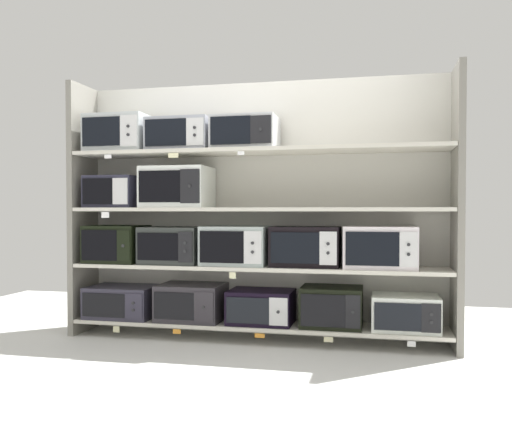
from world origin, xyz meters
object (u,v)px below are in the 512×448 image
(microwave_13, at_px, (181,135))
(microwave_14, at_px, (245,133))
(microwave_1, at_px, (192,302))
(microwave_3, at_px, (332,307))
(microwave_7, at_px, (236,246))
(microwave_9, at_px, (380,247))
(microwave_6, at_px, (173,245))
(microwave_2, at_px, (261,307))
(microwave_4, at_px, (405,313))
(microwave_8, at_px, (306,247))
(microwave_11, at_px, (177,187))
(microwave_10, at_px, (115,192))
(microwave_5, at_px, (117,244))
(microwave_0, at_px, (123,301))
(microwave_12, at_px, (119,134))

(microwave_13, bearing_deg, microwave_14, -0.00)
(microwave_1, xyz_separation_m, microwave_3, (1.15, -0.00, 0.01))
(microwave_7, xyz_separation_m, microwave_9, (1.14, 0.00, 0.00))
(microwave_6, relative_size, microwave_7, 0.94)
(microwave_2, distance_m, microwave_4, 1.12)
(microwave_8, bearing_deg, microwave_6, 179.99)
(microwave_1, xyz_separation_m, microwave_11, (-0.12, -0.00, 0.95))
(microwave_7, bearing_deg, microwave_11, 179.98)
(microwave_1, xyz_separation_m, microwave_10, (-0.68, -0.00, 0.91))
(microwave_5, height_order, microwave_6, microwave_5)
(microwave_0, relative_size, microwave_12, 1.10)
(microwave_2, height_order, microwave_3, microwave_3)
(microwave_10, xyz_separation_m, microwave_13, (0.59, -0.00, 0.47))
(microwave_0, xyz_separation_m, microwave_4, (2.32, -0.00, 0.00))
(microwave_5, distance_m, microwave_7, 1.05)
(microwave_5, height_order, microwave_8, microwave_8)
(microwave_6, xyz_separation_m, microwave_12, (-0.48, -0.00, 0.93))
(microwave_5, relative_size, microwave_11, 0.84)
(microwave_6, height_order, microwave_14, microwave_14)
(microwave_2, height_order, microwave_12, microwave_12)
(microwave_2, relative_size, microwave_3, 1.09)
(microwave_11, bearing_deg, microwave_10, -179.98)
(microwave_2, bearing_deg, microwave_13, -179.99)
(microwave_8, relative_size, microwave_9, 0.98)
(microwave_1, bearing_deg, microwave_2, -0.01)
(microwave_0, bearing_deg, microwave_3, -0.01)
(microwave_8, xyz_separation_m, microwave_14, (-0.49, -0.00, 0.90))
(microwave_11, distance_m, microwave_12, 0.69)
(microwave_3, bearing_deg, microwave_9, 0.00)
(microwave_0, bearing_deg, microwave_1, 0.01)
(microwave_3, xyz_separation_m, microwave_12, (-1.79, 0.00, 1.39))
(microwave_8, bearing_deg, microwave_3, -0.03)
(microwave_2, relative_size, microwave_13, 0.98)
(microwave_10, height_order, microwave_12, microwave_12)
(microwave_4, distance_m, microwave_9, 0.53)
(microwave_1, xyz_separation_m, microwave_4, (1.71, -0.00, -0.02))
(microwave_1, relative_size, microwave_12, 1.02)
(microwave_0, xyz_separation_m, microwave_2, (1.20, -0.00, 0.00))
(microwave_3, bearing_deg, microwave_6, 179.99)
(microwave_13, distance_m, microwave_14, 0.55)
(microwave_5, bearing_deg, microwave_10, 179.80)
(microwave_5, bearing_deg, microwave_4, 0.00)
(microwave_5, bearing_deg, microwave_8, 0.01)
(microwave_13, bearing_deg, microwave_11, 179.60)
(microwave_8, height_order, microwave_9, microwave_9)
(microwave_10, height_order, microwave_11, microwave_11)
(microwave_1, relative_size, microwave_3, 1.11)
(microwave_3, bearing_deg, microwave_1, 179.99)
(microwave_9, distance_m, microwave_14, 1.39)
(microwave_6, relative_size, microwave_8, 0.92)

